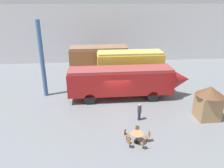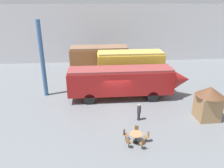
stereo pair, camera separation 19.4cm
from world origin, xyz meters
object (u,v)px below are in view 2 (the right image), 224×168
at_px(passenger_coach_vintage, 130,65).
at_px(visitor_person, 139,111).
at_px(passenger_coach_wooden, 99,59).
at_px(streamlined_locomotive, 128,80).
at_px(ticket_kiosk, 209,101).
at_px(cafe_chair_0, 125,134).
at_px(cafe_table_near, 136,135).

height_order(passenger_coach_vintage, visitor_person, passenger_coach_vintage).
height_order(passenger_coach_wooden, streamlined_locomotive, passenger_coach_wooden).
relative_size(passenger_coach_vintage, ticket_kiosk, 2.56).
height_order(passenger_coach_vintage, cafe_chair_0, passenger_coach_vintage).
xyz_separation_m(cafe_table_near, cafe_chair_0, (-0.73, 0.45, -0.13)).
xyz_separation_m(passenger_coach_wooden, streamlined_locomotive, (2.73, -7.46, -0.37)).
xyz_separation_m(cafe_table_near, visitor_person, (0.85, 3.14, 0.20)).
relative_size(passenger_coach_vintage, cafe_table_near, 7.90).
bearing_deg(passenger_coach_wooden, ticket_kiosk, -53.75).
relative_size(passenger_coach_wooden, cafe_table_near, 7.75).
bearing_deg(streamlined_locomotive, ticket_kiosk, -37.36).
xyz_separation_m(cafe_chair_0, ticket_kiosk, (7.54, 2.46, 1.16)).
distance_m(cafe_table_near, cafe_chair_0, 0.87).
xyz_separation_m(passenger_coach_wooden, cafe_chair_0, (1.41, -14.67, -1.86)).
xyz_separation_m(passenger_coach_wooden, passenger_coach_vintage, (3.56, -3.59, 0.10)).
bearing_deg(cafe_chair_0, streamlined_locomotive, 111.21).
distance_m(passenger_coach_wooden, streamlined_locomotive, 7.95).
relative_size(cafe_chair_0, ticket_kiosk, 0.29).
relative_size(cafe_chair_0, visitor_person, 0.56).
distance_m(passenger_coach_wooden, visitor_person, 12.44).
height_order(streamlined_locomotive, ticket_kiosk, streamlined_locomotive).
bearing_deg(visitor_person, streamlined_locomotive, 93.18).
bearing_deg(ticket_kiosk, passenger_coach_wooden, 126.25).
bearing_deg(ticket_kiosk, cafe_chair_0, -161.90).
distance_m(passenger_coach_wooden, cafe_table_near, 15.36).
bearing_deg(passenger_coach_vintage, cafe_chair_0, -101.00).
distance_m(passenger_coach_vintage, cafe_chair_0, 11.45).
bearing_deg(ticket_kiosk, passenger_coach_vintage, 122.02).
bearing_deg(passenger_coach_wooden, passenger_coach_vintage, -45.22).
xyz_separation_m(passenger_coach_vintage, ticket_kiosk, (5.39, -8.61, -0.80)).
bearing_deg(ticket_kiosk, visitor_person, 177.82).
relative_size(passenger_coach_vintage, cafe_chair_0, 8.83).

